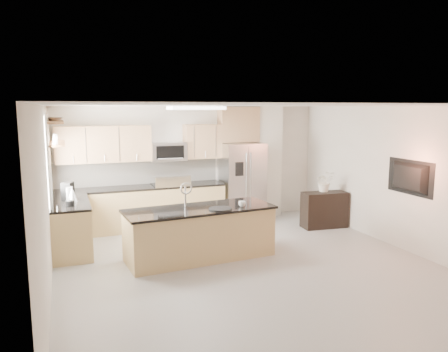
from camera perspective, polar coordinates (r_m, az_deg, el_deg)
name	(u,v)px	position (r m, az deg, el deg)	size (l,w,h in m)	color
floor	(250,268)	(7.24, 3.40, -11.86)	(6.50, 6.50, 0.00)	#9A9793
ceiling	(251,105)	(6.77, 3.60, 9.19)	(6.00, 6.50, 0.02)	white
wall_back	(192,164)	(9.91, -4.16, 1.54)	(6.00, 0.02, 2.60)	silver
wall_front	(400,252)	(4.22, 21.96, -9.17)	(6.00, 0.02, 2.60)	silver
wall_left	(45,203)	(6.31, -22.29, -3.31)	(0.02, 6.50, 2.60)	silver
wall_right	(402,178)	(8.54, 22.22, -0.28)	(0.02, 6.50, 2.60)	silver
back_counter	(142,207)	(9.47, -10.69, -4.02)	(3.55, 0.66, 1.44)	tan
left_counter	(71,227)	(8.30, -19.35, -6.29)	(0.66, 1.50, 0.92)	tan
range	(171,205)	(9.58, -6.99, -3.78)	(0.76, 0.64, 1.14)	black
upper_cabinets	(135,143)	(9.41, -11.56, 4.21)	(3.50, 0.33, 0.75)	tan
microwave	(168,152)	(9.52, -7.30, 3.19)	(0.76, 0.40, 0.40)	#BCBCBF
refrigerator	(242,182)	(9.97, 2.34, -0.78)	(0.92, 0.78, 1.78)	#BCBCBF
partition_column	(268,162)	(10.43, 5.73, 1.88)	(0.60, 0.30, 2.60)	white
window	(49,162)	(8.09, -21.92, 1.77)	(0.04, 1.15, 1.65)	white
shelf_lower	(56,143)	(8.15, -21.13, 3.99)	(0.30, 1.20, 0.04)	brown
shelf_upper	(54,122)	(8.14, -21.28, 6.58)	(0.30, 1.20, 0.04)	brown
ceiling_fixture	(196,108)	(8.13, -3.68, 8.85)	(1.00, 0.50, 0.06)	white
island	(200,233)	(7.55, -3.17, -7.42)	(2.61, 1.12, 1.31)	tan
credenza	(324,210)	(9.70, 12.97, -4.32)	(0.96, 0.40, 0.77)	black
cup	(242,204)	(7.51, 2.38, -3.66)	(0.13, 0.13, 0.10)	white
platter	(220,209)	(7.32, -0.49, -4.30)	(0.39, 0.39, 0.02)	black
blender	(70,198)	(7.79, -19.51, -2.73)	(0.14, 0.14, 0.33)	black
kettle	(72,195)	(8.19, -19.21, -2.31)	(0.22, 0.22, 0.28)	#BCBCBF
coffee_maker	(68,192)	(8.34, -19.73, -1.92)	(0.24, 0.26, 0.32)	black
bowl	(54,118)	(8.37, -21.28, 7.06)	(0.37, 0.37, 0.09)	#BCBCBF
flower_vase	(325,176)	(9.64, 13.03, -0.03)	(0.61, 0.53, 0.67)	white
television	(406,177)	(8.33, 22.71, -0.18)	(1.08, 0.14, 0.62)	black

